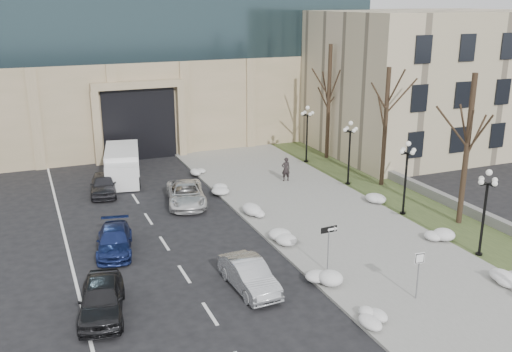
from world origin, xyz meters
The scene contains 29 objects.
sidewalk centered at (3.50, 14.00, 0.06)m, with size 9.00×40.00×0.12m, color gray.
curb centered at (-1.00, 14.00, 0.07)m, with size 0.30×40.00×0.14m, color gray.
grass_strip centered at (10.00, 14.00, 0.05)m, with size 4.00×40.00×0.10m, color #344221.
stone_wall centered at (12.00, 16.00, 0.35)m, with size 0.50×30.00×0.70m, color gray.
classical_building centered at (22.00, 27.98, 6.00)m, with size 22.00×18.12×12.00m.
car_a centered at (-10.74, 7.69, 0.77)m, with size 1.82×4.53×1.54m, color black.
car_b centered at (-4.12, 7.39, 0.70)m, with size 1.48×4.26×1.40m, color #AEB1B6.
car_c centered at (-9.17, 13.98, 0.64)m, with size 1.79×4.40×1.28m, color navy.
car_d centered at (-3.61, 19.67, 0.71)m, with size 2.35×5.09×1.41m, color silver.
car_e centered at (-8.29, 23.84, 0.72)m, with size 1.70×4.22×1.44m, color #2E2D32.
pedestrian centered at (4.46, 21.40, 1.01)m, with size 0.65×0.43×1.78m, color black.
box_truck centered at (-6.43, 26.90, 1.06)m, with size 3.60×7.23×2.19m.
one_way_sign centered at (0.14, 7.32, 2.06)m, with size 0.93×0.25×2.50m.
keep_sign centered at (2.33, 3.51, 1.72)m, with size 0.50×0.09×2.34m.
snow_clump_b centered at (-0.64, 2.70, 0.30)m, with size 1.10×1.60×0.36m, color silver.
snow_clump_c centered at (-0.86, 6.53, 0.30)m, with size 1.10×1.60×0.36m, color silver.
snow_clump_d centered at (-0.40, 11.43, 0.30)m, with size 1.10×1.60×0.36m, color silver.
snow_clump_e centered at (-0.34, 15.85, 0.30)m, with size 1.10×1.60×0.36m, color silver.
snow_clump_f centered at (-0.81, 20.78, 0.30)m, with size 1.10×1.60×0.36m, color silver.
snow_clump_g centered at (-0.90, 25.59, 0.30)m, with size 1.10×1.60×0.36m, color silver.
snow_clump_i centered at (7.50, 8.49, 0.30)m, with size 1.10×1.60×0.36m, color silver.
snow_clump_j centered at (7.84, 14.95, 0.30)m, with size 1.10×1.60×0.36m, color silver.
lamppost_a centered at (8.30, 6.00, 3.07)m, with size 1.18×1.18×4.76m.
lamppost_b centered at (8.30, 12.50, 3.07)m, with size 1.18×1.18×4.76m.
lamppost_c centered at (8.30, 19.00, 3.07)m, with size 1.18×1.18×4.76m.
lamppost_d centered at (8.30, 25.50, 3.07)m, with size 1.18×1.18×4.76m.
tree_near centered at (10.50, 10.00, 5.83)m, with size 3.20×3.20×9.00m.
tree_mid centered at (10.50, 18.00, 5.50)m, with size 3.20×3.20×8.50m.
tree_far centered at (10.50, 26.00, 6.15)m, with size 3.20×3.20×9.50m.
Camera 1 is at (-13.01, -14.64, 12.84)m, focal length 40.00 mm.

